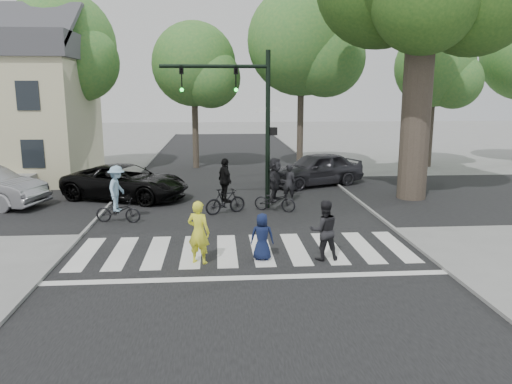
# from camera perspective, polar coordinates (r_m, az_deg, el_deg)

# --- Properties ---
(ground) EXTENTS (120.00, 120.00, 0.00)m
(ground) POSITION_cam_1_polar(r_m,az_deg,el_deg) (13.57, -1.13, -7.96)
(ground) COLOR gray
(ground) RESTS_ON ground
(road_stem) EXTENTS (10.00, 70.00, 0.01)m
(road_stem) POSITION_cam_1_polar(r_m,az_deg,el_deg) (18.36, -2.04, -2.74)
(road_stem) COLOR black
(road_stem) RESTS_ON ground
(road_cross) EXTENTS (70.00, 10.00, 0.01)m
(road_cross) POSITION_cam_1_polar(r_m,az_deg,el_deg) (21.27, -2.39, -0.74)
(road_cross) COLOR black
(road_cross) RESTS_ON ground
(curb_left) EXTENTS (0.10, 70.00, 0.10)m
(curb_left) POSITION_cam_1_polar(r_m,az_deg,el_deg) (18.83, -17.60, -2.77)
(curb_left) COLOR gray
(curb_left) RESTS_ON ground
(curb_right) EXTENTS (0.10, 70.00, 0.10)m
(curb_right) POSITION_cam_1_polar(r_m,az_deg,el_deg) (19.22, 13.19, -2.25)
(curb_right) COLOR gray
(curb_right) RESTS_ON ground
(crosswalk) EXTENTS (10.00, 3.85, 0.01)m
(crosswalk) POSITION_cam_1_polar(r_m,az_deg,el_deg) (14.20, -1.29, -7.04)
(crosswalk) COLOR silver
(crosswalk) RESTS_ON ground
(traffic_signal) EXTENTS (4.45, 0.29, 6.00)m
(traffic_signal) POSITION_cam_1_polar(r_m,az_deg,el_deg) (19.01, -1.20, 9.64)
(traffic_signal) COLOR black
(traffic_signal) RESTS_ON ground
(bg_tree_1) EXTENTS (6.09, 5.80, 9.80)m
(bg_tree_1) POSITION_cam_1_polar(r_m,az_deg,el_deg) (29.43, -20.90, 14.96)
(bg_tree_1) COLOR brown
(bg_tree_1) RESTS_ON ground
(bg_tree_2) EXTENTS (5.04, 4.80, 8.40)m
(bg_tree_2) POSITION_cam_1_polar(r_m,az_deg,el_deg) (29.43, -6.64, 13.91)
(bg_tree_2) COLOR brown
(bg_tree_2) RESTS_ON ground
(bg_tree_3) EXTENTS (6.30, 6.00, 10.20)m
(bg_tree_3) POSITION_cam_1_polar(r_m,az_deg,el_deg) (28.59, 5.95, 16.33)
(bg_tree_3) COLOR brown
(bg_tree_3) RESTS_ON ground
(bg_tree_4) EXTENTS (4.83, 4.60, 8.15)m
(bg_tree_4) POSITION_cam_1_polar(r_m,az_deg,el_deg) (31.69, 20.23, 12.86)
(bg_tree_4) COLOR brown
(bg_tree_4) RESTS_ON ground
(house) EXTENTS (8.40, 8.10, 8.82)m
(house) POSITION_cam_1_polar(r_m,az_deg,el_deg) (28.85, -26.70, 8.89)
(house) COLOR beige
(house) RESTS_ON ground
(pedestrian_woman) EXTENTS (0.74, 0.63, 1.71)m
(pedestrian_woman) POSITION_cam_1_polar(r_m,az_deg,el_deg) (13.30, -6.57, -4.60)
(pedestrian_woman) COLOR yellow
(pedestrian_woman) RESTS_ON ground
(pedestrian_child) EXTENTS (0.67, 0.47, 1.30)m
(pedestrian_child) POSITION_cam_1_polar(r_m,az_deg,el_deg) (13.54, 0.71, -5.13)
(pedestrian_child) COLOR #111A3C
(pedestrian_child) RESTS_ON ground
(pedestrian_adult) EXTENTS (0.85, 0.68, 1.66)m
(pedestrian_adult) POSITION_cam_1_polar(r_m,az_deg,el_deg) (13.62, 7.78, -4.35)
(pedestrian_adult) COLOR black
(pedestrian_adult) RESTS_ON ground
(cyclist_left) EXTENTS (1.65, 1.11, 2.00)m
(cyclist_left) POSITION_cam_1_polar(r_m,az_deg,el_deg) (17.92, -15.56, -0.68)
(cyclist_left) COLOR black
(cyclist_left) RESTS_ON ground
(cyclist_mid) EXTENTS (1.65, 1.05, 2.09)m
(cyclist_mid) POSITION_cam_1_polar(r_m,az_deg,el_deg) (18.52, -3.54, 0.08)
(cyclist_mid) COLOR black
(cyclist_mid) RESTS_ON ground
(cyclist_right) EXTENTS (1.71, 1.58, 2.06)m
(cyclist_right) POSITION_cam_1_polar(r_m,az_deg,el_deg) (18.87, 2.19, 0.50)
(cyclist_right) COLOR black
(cyclist_right) RESTS_ON ground
(car_suv) EXTENTS (5.81, 4.17, 1.47)m
(car_suv) POSITION_cam_1_polar(r_m,az_deg,el_deg) (21.73, -14.63, 1.11)
(car_suv) COLOR black
(car_suv) RESTS_ON ground
(car_grey) EXTENTS (5.08, 3.59, 1.60)m
(car_grey) POSITION_cam_1_polar(r_m,az_deg,el_deg) (24.29, 6.87, 2.64)
(car_grey) COLOR #2C2C30
(car_grey) RESTS_ON ground
(bystander_dark) EXTENTS (0.64, 0.51, 1.55)m
(bystander_dark) POSITION_cam_1_polar(r_m,az_deg,el_deg) (20.76, 3.78, 1.09)
(bystander_dark) COLOR black
(bystander_dark) RESTS_ON ground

